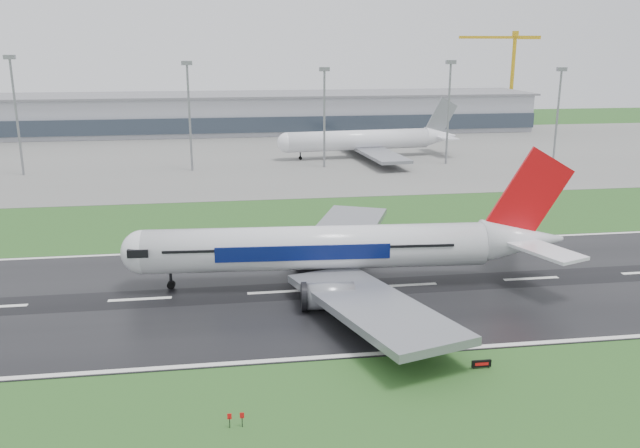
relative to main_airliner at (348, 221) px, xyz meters
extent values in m
plane|color=#224E1C|center=(-10.93, -2.08, -10.06)|extent=(520.00, 520.00, 0.00)
cube|color=black|center=(-10.93, -2.08, -10.01)|extent=(400.00, 45.00, 0.10)
cube|color=slate|center=(-10.93, 122.92, -10.02)|extent=(400.00, 130.00, 0.08)
cube|color=#999BA5|center=(-10.93, 182.92, -2.56)|extent=(240.00, 36.00, 15.00)
cylinder|color=gray|center=(-74.32, 97.92, 5.77)|extent=(0.64, 0.64, 31.65)
cylinder|color=gray|center=(-27.63, 97.92, 4.90)|extent=(0.64, 0.64, 29.91)
cylinder|color=gray|center=(11.23, 97.92, 3.95)|extent=(0.64, 0.64, 28.02)
cylinder|color=gray|center=(49.00, 97.92, 4.87)|extent=(0.64, 0.64, 29.86)
cylinder|color=gray|center=(84.12, 97.92, 3.74)|extent=(0.64, 0.64, 27.60)
camera|label=1|loc=(-17.79, -93.49, 25.84)|focal=36.82mm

